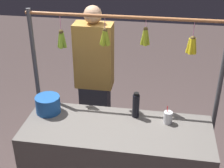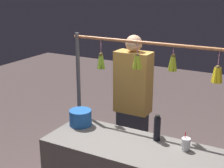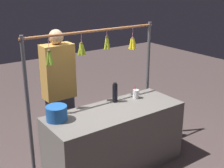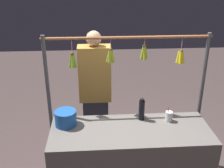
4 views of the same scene
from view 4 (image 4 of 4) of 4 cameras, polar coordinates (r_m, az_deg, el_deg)
market_counter at (r=3.20m, az=3.77°, el=-15.69°), size 1.73×0.67×0.81m
display_rack at (r=3.17m, az=3.29°, el=0.55°), size 1.90×0.11×1.75m
water_bottle at (r=3.09m, az=6.26°, el=-5.42°), size 0.07×0.07×0.26m
blue_bucket at (r=3.04m, az=-9.73°, el=-7.08°), size 0.24×0.24×0.17m
drink_cup at (r=3.14m, az=11.88°, el=-6.68°), size 0.08×0.08×0.17m
vendor_person at (r=3.57m, az=-3.53°, el=-2.70°), size 0.41×0.22×1.73m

